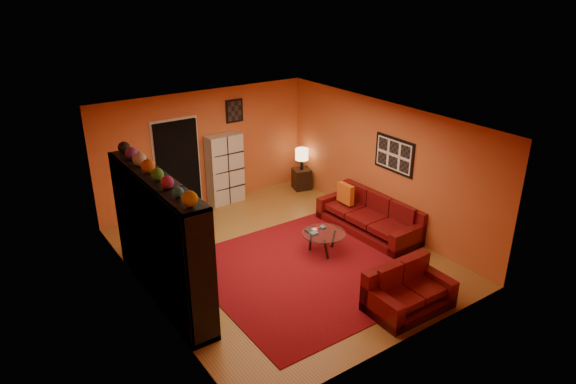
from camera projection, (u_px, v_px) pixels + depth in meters
floor at (281, 256)px, 9.61m from camera, size 6.00×6.00×0.00m
ceiling at (280, 121)px, 8.59m from camera, size 6.00×6.00×0.00m
wall_back at (206, 149)px, 11.37m from camera, size 6.00×0.00×6.00m
wall_front at (406, 265)px, 6.83m from camera, size 6.00×0.00×6.00m
wall_left at (144, 228)px, 7.79m from camera, size 0.00×6.00×6.00m
wall_right at (383, 165)px, 10.40m from camera, size 0.00×6.00×6.00m
rug at (308, 270)px, 9.13m from camera, size 3.60×3.60×0.01m
doorway at (178, 167)px, 11.09m from camera, size 0.95×0.10×2.04m
wall_art_right at (394, 155)px, 10.05m from camera, size 0.03×1.00×0.70m
wall_art_back at (234, 111)px, 11.46m from camera, size 0.42×0.03×0.52m
entertainment_unit at (160, 239)px, 8.01m from camera, size 0.45×3.00×2.10m
tv at (162, 241)px, 8.10m from camera, size 0.91×0.12×0.52m
sofa at (372, 217)px, 10.49m from camera, size 1.02×2.29×0.85m
loveseat at (406, 291)px, 8.04m from camera, size 1.35×0.82×0.85m
throw_pillow at (346, 193)px, 10.74m from camera, size 0.12×0.42×0.42m
coffee_table at (324, 235)px, 9.59m from camera, size 0.82×0.82×0.41m
storage_cabinet at (225, 169)px, 11.60m from camera, size 0.81×0.38×1.60m
bowl_chair at (168, 248)px, 9.30m from camera, size 0.66×0.66×0.54m
side_table at (302, 179)px, 12.54m from camera, size 0.49×0.49×0.50m
table_lamp at (302, 155)px, 12.30m from camera, size 0.31×0.31×0.52m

